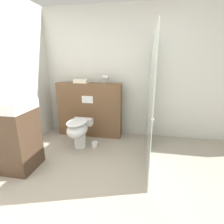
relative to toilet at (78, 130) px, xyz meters
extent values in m
plane|color=#9E9384|center=(0.53, -1.24, -0.34)|extent=(12.00, 12.00, 0.00)
cube|color=silver|center=(0.53, 0.84, 0.91)|extent=(8.00, 0.06, 2.50)
cube|color=brown|center=(0.02, 0.60, 0.20)|extent=(1.29, 0.23, 1.09)
cube|color=white|center=(0.02, 0.48, 0.44)|extent=(0.22, 0.01, 0.14)
cube|color=silver|center=(1.19, -0.05, 0.61)|extent=(0.01, 1.72, 1.90)
sphere|color=#B2B2B7|center=(1.19, -0.88, 0.57)|extent=(0.04, 0.04, 0.04)
cylinder|color=white|center=(0.00, 0.04, -0.17)|extent=(0.21, 0.21, 0.35)
ellipsoid|color=white|center=(0.00, -0.05, 0.03)|extent=(0.33, 0.50, 0.25)
ellipsoid|color=white|center=(0.00, -0.05, 0.17)|extent=(0.33, 0.49, 0.02)
cube|color=white|center=(0.00, 0.25, 0.07)|extent=(0.35, 0.14, 0.12)
cube|color=#473323|center=(-0.65, -0.72, 0.09)|extent=(0.51, 0.49, 0.87)
cube|color=white|center=(-0.65, -0.72, 0.60)|extent=(0.52, 0.50, 0.14)
cylinder|color=silver|center=(-0.65, -0.58, 0.74)|extent=(0.02, 0.02, 0.14)
cylinder|color=#B7B7BC|center=(0.35, 0.62, 0.86)|extent=(0.13, 0.08, 0.08)
cone|color=#B7B7BC|center=(0.43, 0.62, 0.86)|extent=(0.03, 0.07, 0.07)
cylinder|color=#B7B7BC|center=(0.33, 0.62, 0.80)|extent=(0.03, 0.03, 0.11)
cube|color=beige|center=(-0.12, 0.58, 0.78)|extent=(0.26, 0.18, 0.07)
cylinder|color=white|center=(0.26, 0.10, -0.29)|extent=(0.11, 0.11, 0.09)
camera|label=1|loc=(1.09, -2.67, 1.17)|focal=28.00mm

